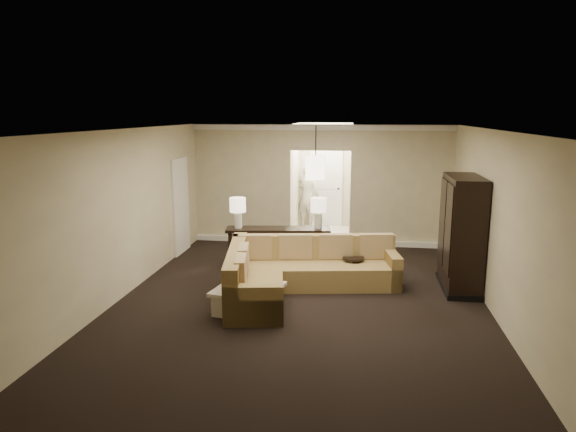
# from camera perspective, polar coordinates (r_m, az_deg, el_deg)

# --- Properties ---
(ground) EXTENTS (8.00, 8.00, 0.00)m
(ground) POSITION_cam_1_polar(r_m,az_deg,el_deg) (8.48, 1.32, -9.75)
(ground) COLOR black
(ground) RESTS_ON ground
(wall_back) EXTENTS (6.00, 0.04, 2.80)m
(wall_back) POSITION_cam_1_polar(r_m,az_deg,el_deg) (12.01, 3.60, 3.44)
(wall_back) COLOR #BAB08C
(wall_back) RESTS_ON ground
(wall_front) EXTENTS (6.00, 0.04, 2.80)m
(wall_front) POSITION_cam_1_polar(r_m,az_deg,el_deg) (4.30, -4.99, -11.39)
(wall_front) COLOR #BAB08C
(wall_front) RESTS_ON ground
(wall_left) EXTENTS (0.04, 8.00, 2.80)m
(wall_left) POSITION_cam_1_polar(r_m,az_deg,el_deg) (8.93, -18.12, 0.12)
(wall_left) COLOR #BAB08C
(wall_left) RESTS_ON ground
(wall_right) EXTENTS (0.04, 8.00, 2.80)m
(wall_right) POSITION_cam_1_polar(r_m,az_deg,el_deg) (8.30, 22.42, -1.02)
(wall_right) COLOR #BAB08C
(wall_right) RESTS_ON ground
(ceiling) EXTENTS (6.00, 8.00, 0.02)m
(ceiling) POSITION_cam_1_polar(r_m,az_deg,el_deg) (7.91, 1.42, 9.52)
(ceiling) COLOR silver
(ceiling) RESTS_ON wall_back
(crown_molding) EXTENTS (6.00, 0.10, 0.12)m
(crown_molding) POSITION_cam_1_polar(r_m,az_deg,el_deg) (11.84, 3.66, 9.79)
(crown_molding) COLOR white
(crown_molding) RESTS_ON wall_back
(baseboard) EXTENTS (6.00, 0.10, 0.12)m
(baseboard) POSITION_cam_1_polar(r_m,az_deg,el_deg) (12.21, 3.50, -2.83)
(baseboard) COLOR white
(baseboard) RESTS_ON ground
(side_door) EXTENTS (0.05, 0.90, 2.10)m
(side_door) POSITION_cam_1_polar(r_m,az_deg,el_deg) (11.52, -11.81, 1.12)
(side_door) COLOR white
(side_door) RESTS_ON ground
(foyer) EXTENTS (1.44, 2.02, 2.80)m
(foyer) POSITION_cam_1_polar(r_m,az_deg,el_deg) (13.34, 4.04, 3.81)
(foyer) COLOR silver
(foyer) RESTS_ON ground
(sectional_sofa) EXTENTS (3.08, 2.72, 0.89)m
(sectional_sofa) POSITION_cam_1_polar(r_m,az_deg,el_deg) (8.91, 0.90, -6.28)
(sectional_sofa) COLOR brown
(sectional_sofa) RESTS_ON ground
(coffee_table) EXTENTS (1.13, 1.13, 0.40)m
(coffee_table) POSITION_cam_1_polar(r_m,az_deg,el_deg) (8.18, -4.42, -9.13)
(coffee_table) COLOR white
(coffee_table) RESTS_ON ground
(console_table) EXTENTS (2.12, 0.74, 0.80)m
(console_table) POSITION_cam_1_polar(r_m,az_deg,el_deg) (10.31, -1.09, -3.10)
(console_table) COLOR black
(console_table) RESTS_ON ground
(armoire) EXTENTS (0.59, 1.39, 2.00)m
(armoire) POSITION_cam_1_polar(r_m,az_deg,el_deg) (9.44, 18.68, -2.08)
(armoire) COLOR black
(armoire) RESTS_ON ground
(drink_table) EXTENTS (0.39, 0.39, 0.49)m
(drink_table) POSITION_cam_1_polar(r_m,az_deg,el_deg) (9.45, 7.25, -5.36)
(drink_table) COLOR black
(drink_table) RESTS_ON ground
(table_lamp_left) EXTENTS (0.32, 0.32, 0.61)m
(table_lamp_left) POSITION_cam_1_polar(r_m,az_deg,el_deg) (10.21, -5.60, 0.90)
(table_lamp_left) COLOR silver
(table_lamp_left) RESTS_ON console_table
(table_lamp_right) EXTENTS (0.32, 0.32, 0.61)m
(table_lamp_right) POSITION_cam_1_polar(r_m,az_deg,el_deg) (10.16, 3.41, 0.89)
(table_lamp_right) COLOR silver
(table_lamp_right) RESTS_ON console_table
(pendant_light) EXTENTS (0.38, 0.38, 1.09)m
(pendant_light) POSITION_cam_1_polar(r_m,az_deg,el_deg) (10.65, 3.08, 5.43)
(pendant_light) COLOR black
(pendant_light) RESTS_ON ceiling
(person) EXTENTS (0.82, 0.68, 1.94)m
(person) POSITION_cam_1_polar(r_m,az_deg,el_deg) (13.68, 2.22, 2.61)
(person) COLOR beige
(person) RESTS_ON ground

